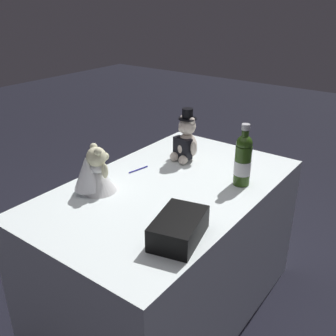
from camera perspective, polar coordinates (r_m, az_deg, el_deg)
ground_plane at (r=2.39m, az=-0.00°, el=-19.62°), size 12.00×12.00×0.00m
reception_table at (r=2.14m, az=-0.00°, el=-12.07°), size 1.42×0.87×0.78m
teddy_bear_groom at (r=2.19m, az=2.64°, el=4.02°), size 0.16×0.17×0.30m
teddy_bear_bride at (r=1.87m, az=-10.86°, el=-0.72°), size 0.22×0.20×0.24m
champagne_bottle at (r=1.93m, az=11.05°, el=1.24°), size 0.08×0.08×0.32m
signing_pen at (r=2.11m, az=-4.33°, el=-0.19°), size 0.13×0.03×0.01m
gift_case_black at (r=1.51m, az=1.61°, el=-8.89°), size 0.30×0.23×0.10m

